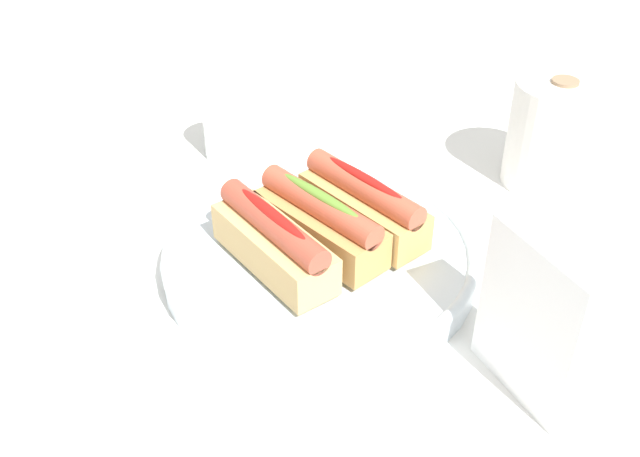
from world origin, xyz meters
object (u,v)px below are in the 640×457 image
Objects in this scene: water_glass at (230,127)px; hotdog_side at (363,204)px; paper_towel_roll at (555,134)px; napkin_box at (544,318)px; serving_bowl at (320,256)px; hotdog_front at (274,241)px; hotdog_back at (320,222)px.

hotdog_side is at bearing 15.00° from water_glass.
paper_towel_roll is at bearing 98.87° from hotdog_side.
paper_towel_roll reaches higher than water_glass.
napkin_box is at bearing 14.26° from water_glass.
serving_bowl is 0.33m from paper_towel_roll.
paper_towel_roll is at bearing 137.69° from napkin_box.
napkin_box is (0.21, 0.11, 0.06)m from serving_bowl.
hotdog_side is at bearing 103.43° from hotdog_front.
water_glass is at bearing -169.40° from napkin_box.
hotdog_back is at bearing -156.98° from napkin_box.
napkin_box is at bearing 13.42° from hotdog_side.
paper_towel_roll reaches higher than hotdog_side.
hotdog_front is 0.06m from hotdog_back.
serving_bowl is at bearing -76.57° from hotdog_side.
hotdog_back is 1.00× the size of hotdog_side.
hotdog_side is at bearing 103.43° from serving_bowl.
hotdog_front is 1.05× the size of napkin_box.
water_glass reaches higher than serving_bowl.
hotdog_side is at bearing 103.43° from hotdog_back.
hotdog_side reaches higher than water_glass.
napkin_box is (0.20, 0.16, 0.02)m from hotdog_front.
hotdog_front is 1.18× the size of paper_towel_roll.
hotdog_side is 1.18× the size of paper_towel_roll.
hotdog_back is 1.76× the size of water_glass.
hotdog_front reaches higher than serving_bowl.
hotdog_front and hotdog_side have the same top height.
serving_bowl is 2.41× the size of paper_towel_roll.
water_glass is at bearing -176.94° from hotdog_back.
paper_towel_roll is 0.89× the size of napkin_box.
paper_towel_roll is at bearing 99.64° from hotdog_back.
napkin_box is (0.23, 0.05, 0.02)m from hotdog_side.
hotdog_side is 0.27m from paper_towel_roll.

